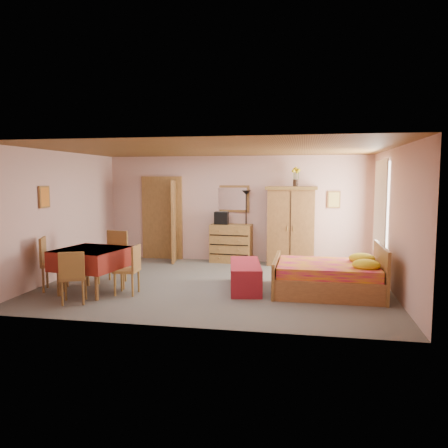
% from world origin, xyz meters
% --- Properties ---
extents(floor, '(6.50, 6.50, 0.00)m').
position_xyz_m(floor, '(0.00, 0.00, 0.00)').
color(floor, '#6A655D').
rests_on(floor, ground).
extents(ceiling, '(6.50, 6.50, 0.00)m').
position_xyz_m(ceiling, '(0.00, 0.00, 2.60)').
color(ceiling, brown).
rests_on(ceiling, wall_back).
extents(wall_back, '(6.50, 0.10, 2.60)m').
position_xyz_m(wall_back, '(0.00, 2.50, 1.30)').
color(wall_back, '#CC9F94').
rests_on(wall_back, floor).
extents(wall_front, '(6.50, 0.10, 2.60)m').
position_xyz_m(wall_front, '(0.00, -2.50, 1.30)').
color(wall_front, '#CC9F94').
rests_on(wall_front, floor).
extents(wall_left, '(0.10, 5.00, 2.60)m').
position_xyz_m(wall_left, '(-3.25, 0.00, 1.30)').
color(wall_left, '#CC9F94').
rests_on(wall_left, floor).
extents(wall_right, '(0.10, 5.00, 2.60)m').
position_xyz_m(wall_right, '(3.25, 0.00, 1.30)').
color(wall_right, '#CC9F94').
rests_on(wall_right, floor).
extents(doorway, '(1.06, 0.12, 2.15)m').
position_xyz_m(doorway, '(-1.90, 2.47, 1.02)').
color(doorway, '#9E6B35').
rests_on(doorway, floor).
extents(window, '(0.08, 1.40, 1.95)m').
position_xyz_m(window, '(3.21, 1.20, 1.45)').
color(window, white).
rests_on(window, wall_right).
extents(picture_left, '(0.04, 0.32, 0.42)m').
position_xyz_m(picture_left, '(-3.22, -0.60, 1.70)').
color(picture_left, orange).
rests_on(picture_left, wall_left).
extents(picture_back, '(0.30, 0.04, 0.40)m').
position_xyz_m(picture_back, '(2.35, 2.47, 1.55)').
color(picture_back, '#D8BF59').
rests_on(picture_back, wall_back).
extents(chest_of_drawers, '(1.02, 0.56, 0.93)m').
position_xyz_m(chest_of_drawers, '(-0.09, 2.29, 0.47)').
color(chest_of_drawers, '#A27236').
rests_on(chest_of_drawers, floor).
extents(wall_mirror, '(0.84, 0.09, 0.66)m').
position_xyz_m(wall_mirror, '(-0.09, 2.50, 1.55)').
color(wall_mirror, white).
rests_on(wall_mirror, wall_back).
extents(stereo, '(0.33, 0.25, 0.31)m').
position_xyz_m(stereo, '(-0.33, 2.28, 1.09)').
color(stereo, black).
rests_on(stereo, chest_of_drawers).
extents(floor_lamp, '(0.28, 0.28, 1.76)m').
position_xyz_m(floor_lamp, '(0.27, 2.37, 0.88)').
color(floor_lamp, black).
rests_on(floor_lamp, floor).
extents(wardrobe, '(1.21, 0.65, 1.86)m').
position_xyz_m(wardrobe, '(1.37, 2.18, 0.93)').
color(wardrobe, olive).
rests_on(wardrobe, floor).
extents(sunflower_vase, '(0.18, 0.18, 0.45)m').
position_xyz_m(sunflower_vase, '(1.45, 2.20, 2.09)').
color(sunflower_vase, gold).
rests_on(sunflower_vase, wardrobe).
extents(bed, '(1.93, 1.53, 0.89)m').
position_xyz_m(bed, '(2.09, -0.27, 0.44)').
color(bed, '#B91259').
rests_on(bed, floor).
extents(bench, '(0.78, 1.53, 0.49)m').
position_xyz_m(bench, '(0.60, -0.24, 0.24)').
color(bench, maroon).
rests_on(bench, floor).
extents(dining_table, '(1.26, 1.26, 0.80)m').
position_xyz_m(dining_table, '(-2.08, -1.01, 0.40)').
color(dining_table, maroon).
rests_on(dining_table, floor).
extents(chair_south, '(0.52, 0.52, 0.88)m').
position_xyz_m(chair_south, '(-2.06, -1.66, 0.44)').
color(chair_south, olive).
rests_on(chair_south, floor).
extents(chair_north, '(0.53, 0.53, 1.01)m').
position_xyz_m(chair_north, '(-2.04, -0.25, 0.51)').
color(chair_north, olive).
rests_on(chair_north, floor).
extents(chair_west, '(0.58, 0.58, 0.98)m').
position_xyz_m(chair_west, '(-2.84, -0.94, 0.49)').
color(chair_west, '#915D31').
rests_on(chair_west, floor).
extents(chair_east, '(0.41, 0.41, 0.88)m').
position_xyz_m(chair_east, '(-1.42, -0.99, 0.44)').
color(chair_east, '#AD7F3A').
rests_on(chair_east, floor).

